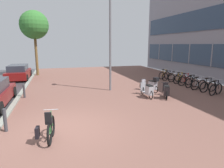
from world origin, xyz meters
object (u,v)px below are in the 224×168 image
at_px(bicycle_rack_03, 192,83).
at_px(scooter_mid, 148,90).
at_px(lamp_post, 110,37).
at_px(bollard_far, 24,91).
at_px(bicycle_rack_01, 208,87).
at_px(bicycle_foreground, 50,129).
at_px(street_tree, 34,25).
at_px(bicycle_rack_05, 180,79).
at_px(bicycle_rack_00, 216,89).
at_px(bicycle_rack_07, 168,76).
at_px(scooter_far, 151,85).
at_px(bicycle_rack_06, 175,78).
at_px(bicycle_rack_08, 164,75).
at_px(parked_car_far, 19,72).
at_px(bollard_near, 5,120).
at_px(scooter_near, 166,91).
at_px(bicycle_rack_04, 186,81).
at_px(bicycle_rack_02, 198,85).

bearing_deg(bicycle_rack_03, scooter_mid, -159.63).
xyz_separation_m(lamp_post, bollard_far, (-5.36, -0.48, -3.15)).
bearing_deg(bicycle_rack_01, lamp_post, 159.44).
distance_m(bicycle_foreground, bicycle_rack_03, 11.29).
relative_size(scooter_mid, street_tree, 0.28).
bearing_deg(bicycle_rack_05, bicycle_rack_00, -91.25).
distance_m(bicycle_rack_00, bicycle_rack_07, 5.31).
xyz_separation_m(scooter_mid, street_tree, (-6.91, 10.93, 4.50)).
distance_m(bicycle_foreground, bicycle_rack_00, 10.32).
bearing_deg(bicycle_rack_01, scooter_far, 162.81).
height_order(bicycle_rack_06, bicycle_rack_08, bicycle_rack_08).
distance_m(bicycle_rack_01, parked_car_far, 15.42).
distance_m(bicycle_rack_00, bollard_near, 11.51).
height_order(bicycle_foreground, bicycle_rack_06, bicycle_foreground).
relative_size(scooter_far, lamp_post, 0.25).
distance_m(bicycle_rack_06, scooter_near, 5.56).
bearing_deg(street_tree, bicycle_rack_01, -43.79).
height_order(bicycle_rack_04, bollard_far, bicycle_rack_04).
relative_size(scooter_near, bollard_near, 1.82).
bearing_deg(bicycle_rack_06, bicycle_foreground, -141.32).
height_order(bicycle_rack_05, bollard_far, bicycle_rack_05).
bearing_deg(bicycle_rack_05, bicycle_rack_06, 86.83).
distance_m(scooter_mid, parked_car_far, 12.11).
bearing_deg(bicycle_rack_03, scooter_near, -148.36).
xyz_separation_m(bicycle_rack_05, scooter_far, (-3.55, -1.93, 0.12)).
bearing_deg(bicycle_rack_03, bicycle_rack_04, 86.97).
distance_m(bicycle_rack_01, bicycle_rack_06, 3.79).
xyz_separation_m(parked_car_far, lamp_post, (6.70, -6.44, 2.89)).
bearing_deg(bicycle_rack_05, bicycle_foreground, -143.99).
xyz_separation_m(scooter_near, scooter_far, (-0.12, 1.66, 0.05)).
xyz_separation_m(bicycle_rack_02, scooter_far, (-3.45, 0.35, 0.12)).
bearing_deg(scooter_near, bicycle_rack_01, 9.11).
distance_m(scooter_far, parked_car_far, 11.90).
relative_size(bicycle_rack_00, street_tree, 0.21).
distance_m(bicycle_rack_04, bicycle_rack_06, 1.52).
height_order(bicycle_rack_06, scooter_far, scooter_far).
bearing_deg(bicycle_foreground, bicycle_rack_04, 33.08).
height_order(street_tree, bollard_far, street_tree).
xyz_separation_m(bicycle_rack_00, bicycle_rack_04, (0.06, 3.04, 0.01)).
distance_m(scooter_mid, lamp_post, 4.23).
height_order(bicycle_rack_03, scooter_mid, bicycle_rack_03).
bearing_deg(street_tree, bollard_near, -90.35).
bearing_deg(bicycle_rack_05, lamp_post, -172.68).
bearing_deg(bicycle_rack_00, bollard_far, 167.29).
distance_m(scooter_mid, street_tree, 13.69).
bearing_deg(lamp_post, scooter_near, -47.43).
bearing_deg(scooter_far, parked_car_far, 140.34).
bearing_deg(lamp_post, scooter_far, -25.19).
distance_m(scooter_near, scooter_far, 1.66).
bearing_deg(street_tree, parked_car_far, -123.54).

